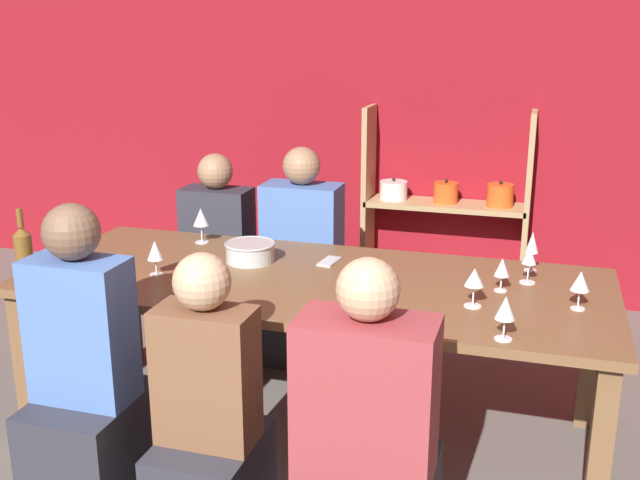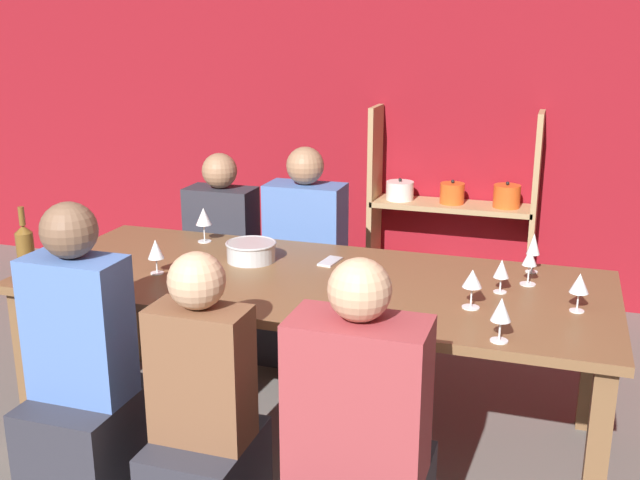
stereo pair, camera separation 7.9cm
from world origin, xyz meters
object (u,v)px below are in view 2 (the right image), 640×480
at_px(dining_table, 313,294).
at_px(wine_glass_red_b, 204,218).
at_px(mixing_bowl, 251,251).
at_px(person_near_a, 204,435).
at_px(wine_bottle_green, 26,253).
at_px(person_far_a, 224,276).
at_px(wine_glass_white_a, 501,311).
at_px(person_far_b, 306,281).
at_px(wine_glass_red_a, 534,245).
at_px(shelf_unit, 448,238).
at_px(wine_glass_white_b, 579,284).
at_px(wine_glass_empty_c, 502,269).
at_px(cell_phone, 330,261).
at_px(wine_glass_empty_b, 530,259).
at_px(wine_glass_red_c, 156,250).
at_px(person_near_c, 357,476).
at_px(person_near_b, 85,399).
at_px(wine_glass_empty_a, 472,280).

xyz_separation_m(dining_table, wine_glass_red_b, (-0.72, 0.37, 0.21)).
distance_m(mixing_bowl, person_near_a, 1.07).
xyz_separation_m(mixing_bowl, person_near_a, (0.22, -0.97, -0.41)).
xyz_separation_m(wine_bottle_green, person_far_a, (0.32, 1.29, -0.49)).
bearing_deg(person_near_a, wine_glass_red_b, 115.82).
distance_m(mixing_bowl, wine_glass_white_a, 1.36).
bearing_deg(wine_bottle_green, person_far_b, 57.39).
bearing_deg(person_near_a, wine_glass_red_a, 48.30).
relative_size(shelf_unit, person_near_a, 1.19).
relative_size(shelf_unit, wine_glass_white_b, 8.44).
bearing_deg(person_near_a, wine_glass_white_b, 30.92).
height_order(wine_glass_empty_c, cell_phone, wine_glass_empty_c).
bearing_deg(cell_phone, dining_table, -91.32).
distance_m(dining_table, wine_glass_red_a, 1.03).
relative_size(wine_glass_empty_b, wine_glass_red_b, 0.90).
height_order(wine_glass_red_a, person_far_b, person_far_b).
bearing_deg(wine_glass_empty_c, wine_glass_red_a, 70.45).
bearing_deg(person_near_a, person_far_b, 96.28).
xyz_separation_m(wine_glass_red_b, wine_glass_red_c, (0.03, -0.53, -0.02)).
relative_size(wine_glass_white_a, wine_glass_white_b, 1.05).
relative_size(wine_glass_red_a, wine_glass_white_a, 1.11).
bearing_deg(wine_glass_white_a, person_near_a, -159.79).
relative_size(wine_glass_red_b, person_far_b, 0.15).
relative_size(cell_phone, person_far_b, 0.13).
bearing_deg(wine_glass_empty_c, person_near_a, -137.28).
bearing_deg(cell_phone, wine_glass_red_c, -150.37).
distance_m(shelf_unit, person_near_c, 2.85).
bearing_deg(person_near_a, shelf_unit, 80.27).
bearing_deg(person_near_b, shelf_unit, 70.10).
height_order(wine_bottle_green, wine_glass_red_a, wine_bottle_green).
distance_m(dining_table, person_near_c, 1.05).
relative_size(wine_glass_empty_a, wine_glass_white_a, 0.98).
bearing_deg(person_far_b, mixing_bowl, 87.46).
height_order(wine_bottle_green, cell_phone, wine_bottle_green).
distance_m(wine_glass_empty_b, wine_glass_white_b, 0.33).
bearing_deg(wine_glass_white_b, wine_glass_empty_c, 157.77).
height_order(shelf_unit, person_near_b, shelf_unit).
xyz_separation_m(wine_glass_red_a, wine_glass_red_c, (-1.63, -0.55, -0.02)).
bearing_deg(shelf_unit, wine_glass_empty_b, -70.93).
bearing_deg(wine_glass_empty_c, wine_glass_white_a, -85.24).
bearing_deg(wine_glass_red_a, wine_glass_empty_a, -111.22).
xyz_separation_m(cell_phone, person_near_b, (-0.67, -1.04, -0.31)).
bearing_deg(cell_phone, person_near_b, -122.93).
xyz_separation_m(person_far_a, person_near_c, (1.31, -1.74, 0.00)).
distance_m(wine_glass_red_a, wine_glass_red_b, 1.65).
relative_size(wine_glass_empty_c, cell_phone, 0.93).
bearing_deg(cell_phone, wine_glass_empty_c, -11.71).
bearing_deg(person_far_a, dining_table, 135.48).
distance_m(cell_phone, person_near_b, 1.28).
bearing_deg(mixing_bowl, person_far_b, 87.46).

